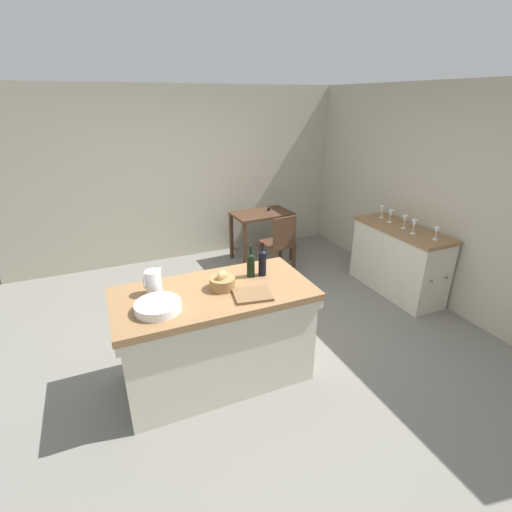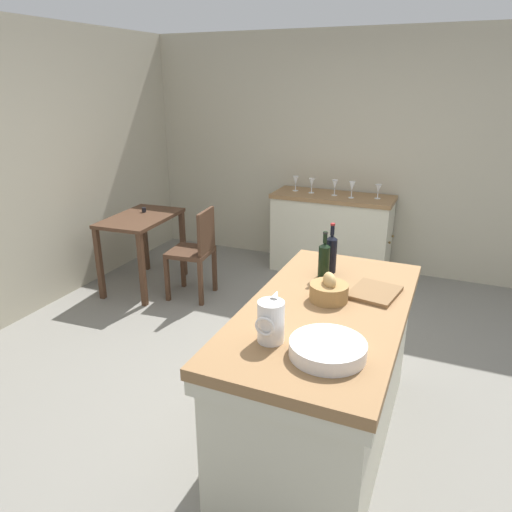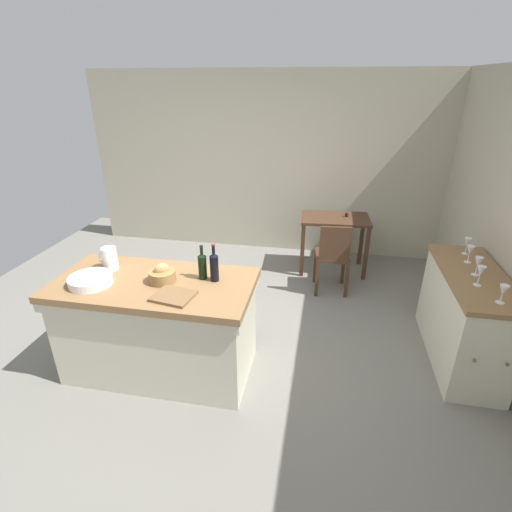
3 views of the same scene
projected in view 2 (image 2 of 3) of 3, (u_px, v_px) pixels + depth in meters
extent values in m
plane|color=slate|center=(278.00, 381.00, 3.51)|extent=(6.76, 6.76, 0.00)
cube|color=#B2AA93|center=(363.00, 155.00, 5.29)|extent=(0.12, 5.20, 2.60)
cube|color=olive|center=(326.00, 311.00, 2.64)|extent=(1.68, 0.85, 0.06)
cube|color=beige|center=(326.00, 323.00, 2.67)|extent=(1.66, 0.83, 0.08)
cube|color=beige|center=(322.00, 380.00, 2.80)|extent=(1.60, 0.77, 0.85)
cube|color=olive|center=(333.00, 197.00, 5.23)|extent=(0.52, 1.32, 0.04)
cube|color=beige|center=(331.00, 236.00, 5.39)|extent=(0.49, 1.29, 0.85)
sphere|color=brown|center=(389.00, 243.00, 5.02)|extent=(0.03, 0.03, 0.03)
sphere|color=brown|center=(393.00, 236.00, 5.23)|extent=(0.03, 0.03, 0.03)
cube|color=#472D1E|center=(141.00, 218.00, 4.87)|extent=(0.93, 0.62, 0.04)
cube|color=#472D1E|center=(142.00, 270.00, 4.56)|extent=(0.05, 0.05, 0.74)
cube|color=#472D1E|center=(183.00, 244.00, 5.29)|extent=(0.05, 0.05, 0.74)
cube|color=#472D1E|center=(99.00, 264.00, 4.71)|extent=(0.05, 0.05, 0.74)
cube|color=#472D1E|center=(145.00, 239.00, 5.44)|extent=(0.05, 0.05, 0.74)
cylinder|color=black|center=(144.00, 210.00, 5.00)|extent=(0.04, 0.04, 0.05)
cube|color=#472D1E|center=(190.00, 252.00, 4.74)|extent=(0.44, 0.44, 0.04)
cube|color=#472D1E|center=(206.00, 231.00, 4.60)|extent=(0.36, 0.07, 0.42)
cube|color=#472D1E|center=(183.00, 267.00, 5.03)|extent=(0.04, 0.04, 0.45)
cube|color=#472D1E|center=(167.00, 280.00, 4.71)|extent=(0.04, 0.04, 0.45)
cube|color=#472D1E|center=(215.00, 271.00, 4.93)|extent=(0.04, 0.04, 0.45)
cube|color=#472D1E|center=(201.00, 284.00, 4.61)|extent=(0.04, 0.04, 0.45)
cylinder|color=white|center=(271.00, 322.00, 2.26)|extent=(0.13, 0.13, 0.21)
cone|color=white|center=(276.00, 295.00, 2.27)|extent=(0.07, 0.04, 0.06)
torus|color=white|center=(265.00, 327.00, 2.19)|extent=(0.02, 0.10, 0.10)
cylinder|color=white|center=(328.00, 349.00, 2.15)|extent=(0.35, 0.35, 0.07)
cylinder|color=olive|center=(329.00, 292.00, 2.69)|extent=(0.22, 0.22, 0.10)
ellipsoid|color=tan|center=(329.00, 281.00, 2.67)|extent=(0.14, 0.12, 0.10)
cube|color=brown|center=(374.00, 292.00, 2.78)|extent=(0.34, 0.30, 0.02)
cylinder|color=black|center=(331.00, 256.00, 3.07)|extent=(0.07, 0.07, 0.22)
cone|color=black|center=(332.00, 237.00, 3.03)|extent=(0.07, 0.07, 0.03)
cylinder|color=black|center=(333.00, 229.00, 3.01)|extent=(0.03, 0.03, 0.08)
cylinder|color=maroon|center=(333.00, 224.00, 3.00)|extent=(0.03, 0.03, 0.01)
cylinder|color=black|center=(324.00, 262.00, 2.99)|extent=(0.07, 0.07, 0.21)
cone|color=black|center=(325.00, 245.00, 2.95)|extent=(0.07, 0.07, 0.02)
cylinder|color=black|center=(325.00, 237.00, 2.93)|extent=(0.03, 0.03, 0.07)
cylinder|color=black|center=(325.00, 233.00, 2.92)|extent=(0.03, 0.03, 0.01)
cylinder|color=white|center=(377.00, 198.00, 5.07)|extent=(0.06, 0.06, 0.00)
cylinder|color=white|center=(378.00, 195.00, 5.06)|extent=(0.01, 0.01, 0.06)
cone|color=white|center=(378.00, 189.00, 5.03)|extent=(0.07, 0.07, 0.09)
cylinder|color=white|center=(351.00, 198.00, 5.10)|extent=(0.06, 0.06, 0.00)
cylinder|color=white|center=(351.00, 194.00, 5.08)|extent=(0.01, 0.01, 0.07)
cone|color=white|center=(352.00, 186.00, 5.05)|extent=(0.07, 0.07, 0.10)
cylinder|color=white|center=(334.00, 195.00, 5.21)|extent=(0.06, 0.06, 0.00)
cylinder|color=white|center=(334.00, 192.00, 5.19)|extent=(0.01, 0.01, 0.07)
cone|color=white|center=(335.00, 184.00, 5.16)|extent=(0.07, 0.07, 0.10)
cylinder|color=white|center=(311.00, 193.00, 5.32)|extent=(0.06, 0.06, 0.00)
cylinder|color=white|center=(311.00, 190.00, 5.30)|extent=(0.01, 0.01, 0.07)
cone|color=white|center=(312.00, 182.00, 5.28)|extent=(0.07, 0.07, 0.09)
cylinder|color=white|center=(295.00, 191.00, 5.42)|extent=(0.06, 0.06, 0.00)
cylinder|color=white|center=(295.00, 187.00, 5.41)|extent=(0.01, 0.01, 0.07)
cone|color=white|center=(296.00, 180.00, 5.38)|extent=(0.07, 0.07, 0.10)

